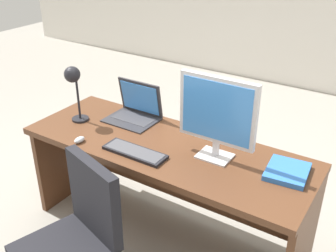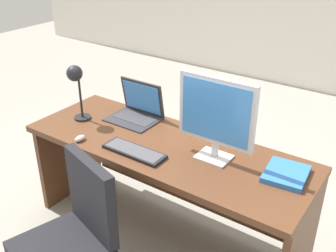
# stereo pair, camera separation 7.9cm
# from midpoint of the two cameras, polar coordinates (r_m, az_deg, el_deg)

# --- Properties ---
(ground) EXTENTS (12.00, 12.00, 0.00)m
(ground) POSITION_cam_midpoint_polar(r_m,az_deg,el_deg) (4.08, 10.70, -2.78)
(ground) COLOR gray
(desk) EXTENTS (1.89, 0.68, 0.73)m
(desk) POSITION_cam_midpoint_polar(r_m,az_deg,el_deg) (2.69, -0.71, -5.89)
(desk) COLOR #56331E
(desk) RESTS_ON ground
(monitor) EXTENTS (0.48, 0.16, 0.51)m
(monitor) POSITION_cam_midpoint_polar(r_m,az_deg,el_deg) (2.30, 6.03, 1.82)
(monitor) COLOR silver
(monitor) RESTS_ON desk
(laptop) EXTENTS (0.35, 0.28, 0.27)m
(laptop) POSITION_cam_midpoint_polar(r_m,az_deg,el_deg) (2.89, -5.28, 2.68)
(laptop) COLOR #2D2D33
(laptop) RESTS_ON desk
(keyboard) EXTENTS (0.41, 0.14, 0.02)m
(keyboard) POSITION_cam_midpoint_polar(r_m,az_deg,el_deg) (2.47, -5.65, -3.70)
(keyboard) COLOR black
(keyboard) RESTS_ON desk
(mouse) EXTENTS (0.05, 0.08, 0.04)m
(mouse) POSITION_cam_midpoint_polar(r_m,az_deg,el_deg) (2.64, -13.31, -1.93)
(mouse) COLOR #B7BABF
(mouse) RESTS_ON desk
(desk_lamp) EXTENTS (0.12, 0.14, 0.41)m
(desk_lamp) POSITION_cam_midpoint_polar(r_m,az_deg,el_deg) (2.81, -14.05, 6.10)
(desk_lamp) COLOR black
(desk_lamp) RESTS_ON desk
(book) EXTENTS (0.25, 0.28, 0.03)m
(book) POSITION_cam_midpoint_polar(r_m,az_deg,el_deg) (2.35, 15.66, -6.25)
(book) COLOR blue
(book) RESTS_ON desk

